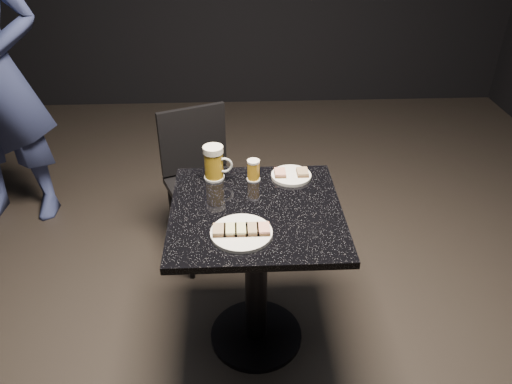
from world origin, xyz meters
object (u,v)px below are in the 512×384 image
plate_small (291,176)px  chair (201,176)px  beer_mug (214,163)px  beer_tumbler (253,170)px  table (256,255)px  plate_large (241,233)px

plate_small → chair: (-0.44, 0.46, -0.26)m
beer_mug → plate_small: bearing=-0.7°
beer_mug → beer_tumbler: bearing=-6.7°
table → beer_tumbler: size_ratio=7.65×
plate_small → beer_mug: size_ratio=1.14×
table → beer_tumbler: (-0.00, 0.23, 0.29)m
plate_large → beer_mug: (-0.11, 0.42, 0.07)m
table → chair: size_ratio=0.87×
beer_tumbler → beer_mug: bearing=173.3°
plate_large → chair: (-0.21, 0.87, -0.26)m
beer_mug → beer_tumbler: beer_mug is taller
beer_mug → chair: beer_mug is taller
plate_large → plate_small: 0.48m
beer_tumbler → plate_large: bearing=-98.9°
plate_large → table: (0.06, 0.17, -0.25)m
beer_mug → chair: (-0.10, 0.45, -0.33)m
beer_mug → beer_tumbler: size_ratio=1.61×
table → chair: 0.76m
plate_small → beer_mug: 0.35m
plate_small → chair: 0.69m
plate_small → beer_mug: beer_mug is taller
plate_large → beer_tumbler: (0.06, 0.40, 0.04)m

